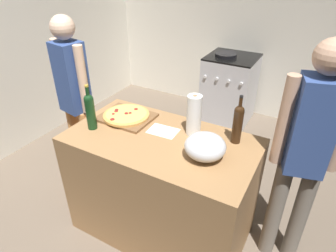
{
  "coord_description": "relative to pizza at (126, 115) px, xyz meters",
  "views": [
    {
      "loc": [
        1.12,
        -0.7,
        1.99
      ],
      "look_at": [
        0.25,
        0.85,
        0.93
      ],
      "focal_mm": 31.3,
      "sensor_mm": 36.0,
      "label": 1
    }
  ],
  "objects": [
    {
      "name": "cutting_board",
      "position": [
        0.0,
        0.0,
        -0.02
      ],
      "size": [
        0.4,
        0.32,
        0.02
      ],
      "primitive_type": "cube",
      "color": "brown",
      "rests_on": "counter"
    },
    {
      "name": "ground_plane",
      "position": [
        0.13,
        0.71,
        -0.93
      ],
      "size": [
        4.19,
        3.77,
        0.02
      ],
      "primitive_type": "cube",
      "color": "#6B5B4C"
    },
    {
      "name": "recipe_sheet",
      "position": [
        0.34,
        -0.03,
        -0.03
      ],
      "size": [
        0.22,
        0.16,
        0.0
      ],
      "primitive_type": "cube",
      "rotation": [
        0.0,
        0.0,
        0.05
      ],
      "color": "white",
      "rests_on": "counter"
    },
    {
      "name": "person_in_red",
      "position": [
        1.27,
        0.11,
        0.03
      ],
      "size": [
        0.39,
        0.25,
        1.63
      ],
      "color": "slate",
      "rests_on": "ground_plane"
    },
    {
      "name": "stove",
      "position": [
        0.21,
        1.95,
        -0.47
      ],
      "size": [
        0.61,
        0.62,
        0.92
      ],
      "color": "#B7B7BC",
      "rests_on": "ground_plane"
    },
    {
      "name": "paper_towel_roll",
      "position": [
        0.54,
        0.05,
        0.12
      ],
      "size": [
        0.1,
        0.1,
        0.3
      ],
      "color": "white",
      "rests_on": "counter"
    },
    {
      "name": "wine_bottle_clear",
      "position": [
        0.84,
        0.09,
        0.12
      ],
      "size": [
        0.07,
        0.07,
        0.34
      ],
      "color": "#331E0F",
      "rests_on": "counter"
    },
    {
      "name": "kitchen_wall_left",
      "position": [
        -1.71,
        0.71,
        0.38
      ],
      "size": [
        0.1,
        3.77,
        2.6
      ],
      "primitive_type": "cube",
      "color": "silver",
      "rests_on": "ground_plane"
    },
    {
      "name": "wine_bottle_amber",
      "position": [
        -0.13,
        -0.24,
        0.12
      ],
      "size": [
        0.07,
        0.07,
        0.34
      ],
      "color": "#143819",
      "rests_on": "counter"
    },
    {
      "name": "pizza",
      "position": [
        0.0,
        0.0,
        0.0
      ],
      "size": [
        0.36,
        0.36,
        0.03
      ],
      "color": "tan",
      "rests_on": "cutting_board"
    },
    {
      "name": "mixing_bowl",
      "position": [
        0.73,
        -0.17,
        0.05
      ],
      "size": [
        0.26,
        0.26,
        0.16
      ],
      "color": "#B2B2B7",
      "rests_on": "counter"
    },
    {
      "name": "kitchen_wall_rear",
      "position": [
        0.13,
        2.35,
        0.38
      ],
      "size": [
        4.19,
        0.1,
        2.6
      ],
      "primitive_type": "cube",
      "color": "silver",
      "rests_on": "ground_plane"
    },
    {
      "name": "counter",
      "position": [
        0.38,
        -0.12,
        -0.47
      ],
      "size": [
        1.33,
        0.73,
        0.88
      ],
      "primitive_type": "cube",
      "color": "#9E7247",
      "rests_on": "ground_plane"
    },
    {
      "name": "person_in_stripes",
      "position": [
        -0.59,
        0.05,
        0.0
      ],
      "size": [
        0.38,
        0.24,
        1.6
      ],
      "color": "#D88C4C",
      "rests_on": "ground_plane"
    }
  ]
}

